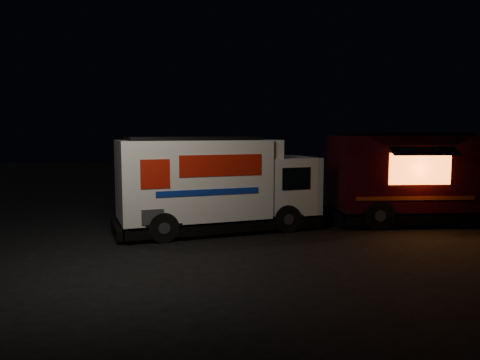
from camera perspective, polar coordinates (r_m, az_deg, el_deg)
ground at (r=15.24m, az=-1.58°, el=-6.97°), size 80.00×80.00×0.00m
white_truck at (r=16.02m, az=-2.49°, el=-0.47°), size 7.48×3.80×3.24m
red_truck at (r=18.77m, az=21.73°, el=0.27°), size 7.47×3.30×3.38m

